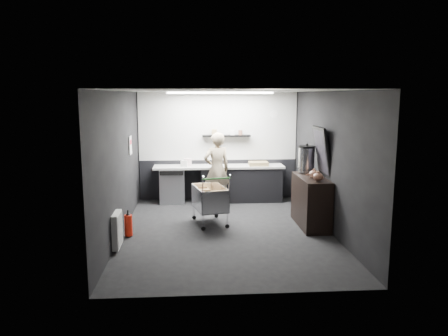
{
  "coord_description": "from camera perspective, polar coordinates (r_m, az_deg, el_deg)",
  "views": [
    {
      "loc": [
        -0.62,
        -8.18,
        2.63
      ],
      "look_at": [
        -0.02,
        0.4,
        1.18
      ],
      "focal_mm": 35.0,
      "sensor_mm": 36.0,
      "label": 1
    }
  ],
  "objects": [
    {
      "name": "radiator",
      "position": [
        7.74,
        -13.8,
        -7.85
      ],
      "size": [
        0.1,
        0.5,
        0.6
      ],
      "primitive_type": "cube",
      "color": "white",
      "rests_on": "wall_left"
    },
    {
      "name": "floor",
      "position": [
        8.61,
        0.3,
        -8.22
      ],
      "size": [
        5.5,
        5.5,
        0.0
      ],
      "primitive_type": "plane",
      "color": "black",
      "rests_on": "ground"
    },
    {
      "name": "floating_shelf",
      "position": [
        10.87,
        0.32,
        4.23
      ],
      "size": [
        1.2,
        0.22,
        0.04
      ],
      "primitive_type": "cube",
      "color": "black",
      "rests_on": "wall_back"
    },
    {
      "name": "cardboard_box",
      "position": [
        10.8,
        4.51,
        0.56
      ],
      "size": [
        0.47,
        0.36,
        0.09
      ],
      "primitive_type": "cube",
      "rotation": [
        0.0,
        0.0,
        -0.02
      ],
      "color": "#957F4F",
      "rests_on": "prep_counter"
    },
    {
      "name": "prep_counter",
      "position": [
        10.84,
        0.05,
        -2.0
      ],
      "size": [
        3.2,
        0.61,
        0.9
      ],
      "color": "black",
      "rests_on": "floor"
    },
    {
      "name": "ceiling_strip",
      "position": [
        10.04,
        -0.5,
        9.79
      ],
      "size": [
        2.4,
        0.2,
        0.04
      ],
      "primitive_type": "cube",
      "color": "white",
      "rests_on": "ceiling"
    },
    {
      "name": "shopping_cart",
      "position": [
        8.95,
        -1.87,
        -4.19
      ],
      "size": [
        0.77,
        1.08,
        1.06
      ],
      "color": "silver",
      "rests_on": "floor"
    },
    {
      "name": "white_container",
      "position": [
        10.68,
        -5.16,
        0.59
      ],
      "size": [
        0.2,
        0.17,
        0.15
      ],
      "primitive_type": "cube",
      "rotation": [
        0.0,
        0.0,
        -0.32
      ],
      "color": "white",
      "rests_on": "prep_counter"
    },
    {
      "name": "ceiling",
      "position": [
        8.2,
        0.31,
        10.06
      ],
      "size": [
        5.5,
        5.5,
        0.0
      ],
      "primitive_type": "plane",
      "rotation": [
        3.14,
        0.0,
        0.0
      ],
      "color": "silver",
      "rests_on": "wall_back"
    },
    {
      "name": "wall_back",
      "position": [
        11.02,
        -0.77,
        2.89
      ],
      "size": [
        5.5,
        0.0,
        5.5
      ],
      "primitive_type": "plane",
      "rotation": [
        1.57,
        0.0,
        0.0
      ],
      "color": "black",
      "rests_on": "floor"
    },
    {
      "name": "wall_left",
      "position": [
        8.39,
        -13.45,
        0.53
      ],
      "size": [
        0.0,
        5.5,
        5.5
      ],
      "primitive_type": "plane",
      "rotation": [
        1.57,
        0.0,
        1.57
      ],
      "color": "black",
      "rests_on": "floor"
    },
    {
      "name": "person",
      "position": [
        10.31,
        -0.95,
        -0.2
      ],
      "size": [
        0.74,
        0.59,
        1.76
      ],
      "primitive_type": "imported",
      "rotation": [
        0.0,
        0.0,
        3.43
      ],
      "color": "beige",
      "rests_on": "floor"
    },
    {
      "name": "sideboard",
      "position": [
        8.99,
        11.32,
        -3.46
      ],
      "size": [
        0.57,
        1.34,
        2.0
      ],
      "color": "black",
      "rests_on": "floor"
    },
    {
      "name": "wall_right",
      "position": [
        8.68,
        13.59,
        0.82
      ],
      "size": [
        0.0,
        5.5,
        5.5
      ],
      "primitive_type": "plane",
      "rotation": [
        1.57,
        0.0,
        -1.57
      ],
      "color": "black",
      "rests_on": "floor"
    },
    {
      "name": "kitchen_wall_panel",
      "position": [
        10.95,
        -0.77,
        5.48
      ],
      "size": [
        3.95,
        0.02,
        1.7
      ],
      "primitive_type": "cube",
      "color": "silver",
      "rests_on": "wall_back"
    },
    {
      "name": "wall_clock",
      "position": [
        11.09,
        6.52,
        7.02
      ],
      "size": [
        0.2,
        0.03,
        0.2
      ],
      "primitive_type": "cylinder",
      "rotation": [
        1.57,
        0.0,
        0.0
      ],
      "color": "white",
      "rests_on": "wall_back"
    },
    {
      "name": "pink_tub",
      "position": [
        10.72,
        -4.76,
        0.75
      ],
      "size": [
        0.19,
        0.19,
        0.19
      ],
      "primitive_type": "cylinder",
      "color": "beige",
      "rests_on": "prep_counter"
    },
    {
      "name": "poster",
      "position": [
        9.63,
        -12.13,
        2.92
      ],
      "size": [
        0.02,
        0.3,
        0.4
      ],
      "primitive_type": "cube",
      "color": "white",
      "rests_on": "wall_left"
    },
    {
      "name": "poster_red_band",
      "position": [
        9.62,
        -12.12,
        3.33
      ],
      "size": [
        0.02,
        0.22,
        0.1
      ],
      "primitive_type": "cube",
      "color": "red",
      "rests_on": "poster"
    },
    {
      "name": "fire_extinguisher",
      "position": [
        8.39,
        -12.38,
        -7.22
      ],
      "size": [
        0.15,
        0.15,
        0.49
      ],
      "color": "red",
      "rests_on": "floor"
    },
    {
      "name": "wall_front",
      "position": [
        5.61,
        2.43,
        -3.62
      ],
      "size": [
        5.5,
        0.0,
        5.5
      ],
      "primitive_type": "plane",
      "rotation": [
        -1.57,
        0.0,
        0.0
      ],
      "color": "black",
      "rests_on": "floor"
    },
    {
      "name": "dado_panel",
      "position": [
        11.13,
        -0.76,
        -1.47
      ],
      "size": [
        3.95,
        0.02,
        1.0
      ],
      "primitive_type": "cube",
      "color": "black",
      "rests_on": "wall_back"
    }
  ]
}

